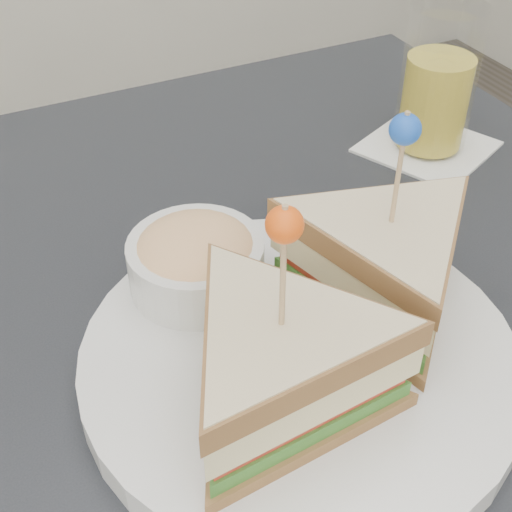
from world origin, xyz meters
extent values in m
cube|color=black|center=(0.00, 0.00, 0.73)|extent=(0.80, 0.80, 0.03)
cylinder|color=black|center=(0.35, 0.35, 0.36)|extent=(0.04, 0.04, 0.72)
cylinder|color=silver|center=(0.01, -0.06, 0.76)|extent=(0.39, 0.39, 0.02)
cylinder|color=silver|center=(0.01, -0.06, 0.77)|extent=(0.39, 0.39, 0.01)
cylinder|color=tan|center=(-0.03, -0.10, 0.88)|extent=(0.00, 0.00, 0.09)
sphere|color=#DE4B0E|center=(-0.03, -0.10, 0.91)|extent=(0.03, 0.03, 0.02)
cylinder|color=tan|center=(0.08, -0.04, 0.88)|extent=(0.00, 0.00, 0.09)
sphere|color=#1748AF|center=(0.08, -0.04, 0.91)|extent=(0.03, 0.03, 0.02)
cylinder|color=silver|center=(-0.03, 0.03, 0.79)|extent=(0.13, 0.13, 0.04)
ellipsoid|color=#E0B772|center=(-0.03, 0.03, 0.80)|extent=(0.11, 0.11, 0.04)
cube|color=white|center=(0.26, 0.14, 0.75)|extent=(0.15, 0.15, 0.00)
cylinder|color=gold|center=(0.26, 0.14, 0.80)|extent=(0.08, 0.08, 0.09)
cylinder|color=white|center=(0.26, 0.14, 0.82)|extent=(0.09, 0.09, 0.14)
cube|color=white|center=(0.27, 0.15, 0.84)|extent=(0.02, 0.02, 0.02)
cube|color=white|center=(0.26, 0.13, 0.84)|extent=(0.02, 0.02, 0.02)
camera|label=1|loc=(-0.16, -0.34, 1.12)|focal=50.00mm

